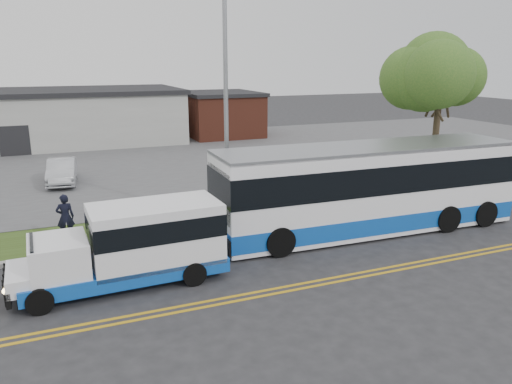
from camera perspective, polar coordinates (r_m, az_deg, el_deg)
name	(u,v)px	position (r m, az deg, el deg)	size (l,w,h in m)	color
ground	(174,254)	(17.95, -9.38, -7.04)	(140.00, 140.00, 0.00)	#28282B
lane_line_north	(206,302)	(14.55, -5.79, -12.35)	(70.00, 0.12, 0.01)	gold
lane_line_south	(209,306)	(14.29, -5.43, -12.87)	(70.00, 0.12, 0.01)	gold
curb	(167,242)	(18.93, -10.16, -5.66)	(80.00, 0.30, 0.15)	#9E9B93
verge	(157,228)	(20.60, -11.26, -4.06)	(80.00, 3.30, 0.10)	#314517
parking_lot	(113,163)	(34.12, -16.01, 3.19)	(80.00, 25.00, 0.10)	#4C4C4F
commercial_building	(16,118)	(43.58, -25.74, 7.59)	(25.40, 10.40, 4.35)	#9E9E99
brick_wing	(221,114)	(44.81, -4.05, 8.89)	(6.30, 7.30, 3.90)	brown
tree_east	(442,69)	(26.10, 20.47, 13.04)	(5.20, 5.20, 8.33)	#31221B
streetlight_near	(226,96)	(20.17, -3.39, 10.86)	(0.35, 1.53, 9.50)	gray
shuttle_bus	(136,242)	(15.60, -13.57, -5.61)	(6.40, 2.32, 2.42)	#104DB3
transit_bus	(368,188)	(20.16, 12.66, 0.44)	(12.45, 3.27, 3.44)	white
pedestrian	(65,217)	(19.86, -20.96, -2.70)	(0.64, 0.42, 1.76)	black
parked_car_a	(62,171)	(29.11, -21.31, 2.24)	(1.42, 4.07, 1.34)	#B9BCC1
grocery_bag_left	(59,239)	(19.84, -21.61, -4.97)	(0.32, 0.32, 0.32)	white
grocery_bag_right	(75,232)	(20.31, -19.96, -4.35)	(0.32, 0.32, 0.32)	white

